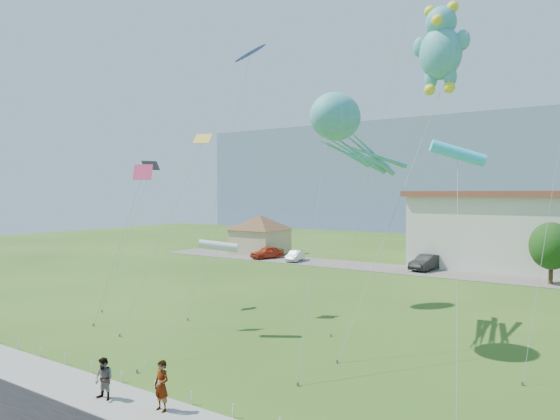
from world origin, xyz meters
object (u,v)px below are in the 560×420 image
Objects in this scene: pavilion at (260,231)px; octopus_kite at (345,132)px; parked_car_silver at (295,256)px; pedestrian_right at (104,379)px; parked_car_black at (426,262)px; pedestrian_left at (162,386)px; teddy_bear_kite at (441,47)px; parked_car_red at (267,252)px.

octopus_kite is (25.97, -28.24, 8.30)m from pavilion.
parked_car_silver is at bearing -25.65° from pavilion.
pedestrian_right is 38.92m from parked_car_black.
pavilion is at bearing 123.89° from pedestrian_left.
parked_car_black reaches higher than parked_car_silver.
pavilion reaches higher than pedestrian_right.
pedestrian_left is at bearing -58.69° from pavilion.
pedestrian_left is at bearing -76.78° from parked_car_black.
pedestrian_left is at bearing -96.37° from octopus_kite.
pedestrian_right is at bearing -82.09° from parked_car_silver.
pedestrian_right is at bearing -112.95° from teddy_bear_kite.
pedestrian_right is at bearing -80.60° from parked_car_black.
teddy_bear_kite is (7.59, 17.94, 15.72)m from pedestrian_right.
pedestrian_right is 0.37× the size of parked_car_red.
pavilion reaches higher than pedestrian_left.
octopus_kite is 0.69× the size of teddy_bear_kite.
pavilion is 47.38m from pedestrian_left.
parked_car_red is at bearing 110.04° from pedestrian_right.
teddy_bear_kite reaches higher than pavilion.
parked_car_silver is at bearing 117.25° from pedestrian_left.
parked_car_black is at bearing 24.45° from parked_car_red.
teddy_bear_kite is at bearing -37.87° from pavilion.
parked_car_silver is 32.37m from octopus_kite.
parked_car_black is (18.93, 1.49, 0.06)m from parked_car_red.
pavilion is 46.57m from pedestrian_right.
pedestrian_left is 40.42m from parked_car_silver.
pavilion is at bearing 132.60° from octopus_kite.
pedestrian_left is 38.44m from parked_car_black.
pedestrian_right is 39.92m from parked_car_silver.
parked_car_black is at bearing 97.45° from octopus_kite.
octopus_kite is at bearing -47.40° from pavilion.
pavilion reaches higher than parked_car_red.
parked_car_red is 34.93m from octopus_kite.
teddy_bear_kite reaches higher than parked_car_black.
teddy_bear_kite reaches higher than parked_car_red.
pedestrian_right is at bearing -107.15° from octopus_kite.
pedestrian_left reaches higher than parked_car_black.
parked_car_silver is (4.12, -0.17, -0.12)m from parked_car_red.
pedestrian_right reaches higher than parked_car_red.
pedestrian_right is at bearing -43.83° from parked_car_red.
octopus_kite reaches higher than parked_car_silver.
parked_car_black is at bearing -5.22° from pavilion.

